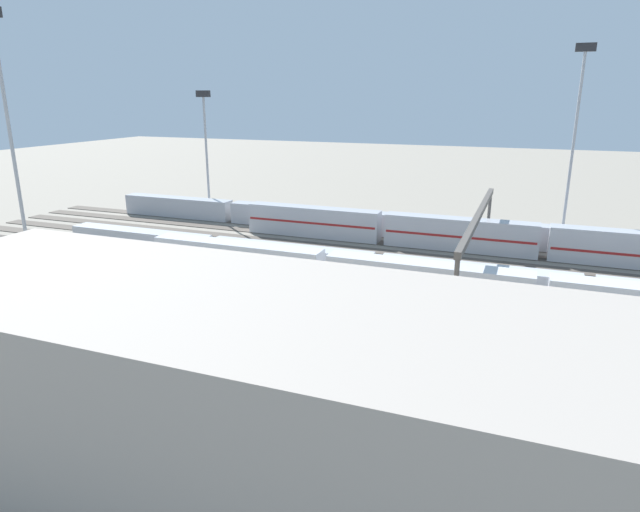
# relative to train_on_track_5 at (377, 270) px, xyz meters

# --- Properties ---
(ground_plane) EXTENTS (400.00, 400.00, 0.00)m
(ground_plane) POSITION_rel_train_on_track_5_xyz_m (4.61, -7.50, -2.02)
(ground_plane) COLOR gray
(track_bed_0) EXTENTS (140.00, 2.80, 0.12)m
(track_bed_0) POSITION_rel_train_on_track_5_xyz_m (4.61, -25.00, -1.96)
(track_bed_0) COLOR #4C443D
(track_bed_0) RESTS_ON ground_plane
(track_bed_1) EXTENTS (140.00, 2.80, 0.12)m
(track_bed_1) POSITION_rel_train_on_track_5_xyz_m (4.61, -20.00, -1.96)
(track_bed_1) COLOR #4C443D
(track_bed_1) RESTS_ON ground_plane
(track_bed_2) EXTENTS (140.00, 2.80, 0.12)m
(track_bed_2) POSITION_rel_train_on_track_5_xyz_m (4.61, -15.00, -1.96)
(track_bed_2) COLOR #4C443D
(track_bed_2) RESTS_ON ground_plane
(track_bed_3) EXTENTS (140.00, 2.80, 0.12)m
(track_bed_3) POSITION_rel_train_on_track_5_xyz_m (4.61, -10.00, -1.96)
(track_bed_3) COLOR #4C443D
(track_bed_3) RESTS_ON ground_plane
(track_bed_4) EXTENTS (140.00, 2.80, 0.12)m
(track_bed_4) POSITION_rel_train_on_track_5_xyz_m (4.61, -5.00, -1.96)
(track_bed_4) COLOR #4C443D
(track_bed_4) RESTS_ON ground_plane
(track_bed_5) EXTENTS (140.00, 2.80, 0.12)m
(track_bed_5) POSITION_rel_train_on_track_5_xyz_m (4.61, 0.00, -1.96)
(track_bed_5) COLOR #3D3833
(track_bed_5) RESTS_ON ground_plane
(track_bed_6) EXTENTS (140.00, 2.80, 0.12)m
(track_bed_6) POSITION_rel_train_on_track_5_xyz_m (4.61, 5.00, -1.96)
(track_bed_6) COLOR #4C443D
(track_bed_6) RESTS_ON ground_plane
(track_bed_7) EXTENTS (140.00, 2.80, 0.12)m
(track_bed_7) POSITION_rel_train_on_track_5_xyz_m (4.61, 10.00, -1.96)
(track_bed_7) COLOR #4C443D
(track_bed_7) RESTS_ON ground_plane
(train_on_track_5) EXTENTS (95.60, 3.00, 3.80)m
(train_on_track_5) POSITION_rel_train_on_track_5_xyz_m (0.00, 0.00, 0.00)
(train_on_track_5) COLOR #B7BABF
(train_on_track_5) RESTS_ON ground_plane
(train_on_track_6) EXTENTS (71.40, 3.06, 5.00)m
(train_on_track_6) POSITION_rel_train_on_track_5_xyz_m (-7.09, 5.00, 0.56)
(train_on_track_6) COLOR silver
(train_on_track_6) RESTS_ON ground_plane
(train_on_track_1) EXTENTS (71.40, 3.06, 5.00)m
(train_on_track_1) POSITION_rel_train_on_track_5_xyz_m (-7.59, -20.00, 0.59)
(train_on_track_1) COLOR #A8AAB2
(train_on_track_1) RESTS_ON ground_plane
(train_on_track_0) EXTENTS (114.80, 3.00, 4.40)m
(train_on_track_0) POSITION_rel_train_on_track_5_xyz_m (0.35, -25.00, 0.06)
(train_on_track_0) COLOR maroon
(train_on_track_0) RESTS_ON ground_plane
(light_mast_0) EXTENTS (2.80, 0.70, 24.04)m
(light_mast_0) POSITION_rel_train_on_track_5_xyz_m (42.05, -27.97, 13.57)
(light_mast_0) COLOR #9EA0A5
(light_mast_0) RESTS_ON ground_plane
(light_mast_1) EXTENTS (2.80, 0.70, 33.00)m
(light_mast_1) POSITION_rel_train_on_track_5_xyz_m (43.90, 12.95, 18.44)
(light_mast_1) COLOR #9EA0A5
(light_mast_1) RESTS_ON ground_plane
(light_mast_2) EXTENTS (2.80, 0.70, 30.40)m
(light_mast_2) POSITION_rel_train_on_track_5_xyz_m (-22.45, -28.91, 17.05)
(light_mast_2) COLOR #9EA0A5
(light_mast_2) RESTS_ON ground_plane
(signal_gantry) EXTENTS (0.70, 40.00, 8.80)m
(signal_gantry) POSITION_rel_train_on_track_5_xyz_m (-11.20, -7.50, 5.71)
(signal_gantry) COLOR #4C4742
(signal_gantry) RESTS_ON ground_plane
(maintenance_shed) EXTENTS (49.24, 16.02, 12.49)m
(maintenance_shed) POSITION_rel_train_on_track_5_xyz_m (-3.73, 39.10, 4.23)
(maintenance_shed) COLOR #9E9389
(maintenance_shed) RESTS_ON ground_plane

